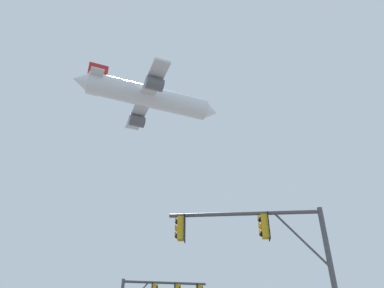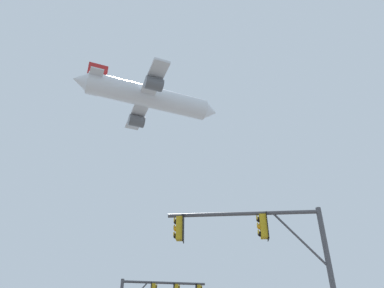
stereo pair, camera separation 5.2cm
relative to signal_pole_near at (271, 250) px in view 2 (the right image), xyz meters
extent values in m
cylinder|color=#4C4C51|center=(-0.90, 0.07, 1.43)|extent=(5.81, 0.62, 0.15)
cylinder|color=#4C4C51|center=(1.13, -0.09, 0.40)|extent=(1.81, 0.23, 2.13)
cube|color=gold|center=(-3.33, 0.27, 0.91)|extent=(0.29, 0.34, 0.90)
cylinder|color=gold|center=(-3.33, 0.27, 1.42)|extent=(0.05, 0.05, 0.12)
cube|color=black|center=(-3.20, 0.26, 0.91)|extent=(0.06, 0.46, 1.04)
sphere|color=black|center=(-3.48, 0.28, 1.18)|extent=(0.20, 0.20, 0.20)
cylinder|color=gold|center=(-3.54, 0.29, 1.24)|extent=(0.06, 0.21, 0.21)
sphere|color=orange|center=(-3.48, 0.28, 0.90)|extent=(0.20, 0.20, 0.20)
cylinder|color=gold|center=(-3.54, 0.29, 0.96)|extent=(0.06, 0.21, 0.21)
sphere|color=black|center=(-3.48, 0.28, 0.62)|extent=(0.20, 0.20, 0.20)
cylinder|color=gold|center=(-3.54, 0.29, 0.68)|extent=(0.06, 0.21, 0.21)
cube|color=gold|center=(-0.15, 0.01, 0.91)|extent=(0.29, 0.34, 0.90)
cylinder|color=gold|center=(-0.15, 0.01, 1.42)|extent=(0.05, 0.05, 0.12)
cube|color=black|center=(-0.01, 0.00, 0.91)|extent=(0.06, 0.46, 1.04)
sphere|color=black|center=(-0.29, 0.02, 1.18)|extent=(0.20, 0.20, 0.20)
cylinder|color=gold|center=(-0.36, 0.03, 1.24)|extent=(0.06, 0.21, 0.21)
sphere|color=orange|center=(-0.29, 0.02, 0.90)|extent=(0.20, 0.20, 0.20)
cylinder|color=gold|center=(-0.36, 0.03, 0.96)|extent=(0.06, 0.21, 0.21)
sphere|color=black|center=(-0.29, 0.02, 0.62)|extent=(0.20, 0.20, 0.20)
cylinder|color=gold|center=(-0.36, 0.03, 0.68)|extent=(0.06, 0.21, 0.21)
cylinder|color=#4C4C51|center=(-4.59, 10.44, 0.71)|extent=(5.11, 1.06, 0.15)
cylinder|color=gold|center=(-2.46, 10.82, 0.69)|extent=(0.05, 0.05, 0.12)
sphere|color=black|center=(-2.31, 10.85, 0.45)|extent=(0.20, 0.20, 0.20)
cylinder|color=gold|center=(-2.25, 10.86, 0.51)|extent=(0.08, 0.21, 0.21)
cylinder|color=gold|center=(-3.85, 10.57, 0.69)|extent=(0.05, 0.05, 0.12)
sphere|color=black|center=(-3.71, 10.60, 0.45)|extent=(0.20, 0.20, 0.20)
cylinder|color=gold|center=(-3.65, 10.61, 0.51)|extent=(0.08, 0.21, 0.21)
cylinder|color=gold|center=(-5.25, 10.32, 0.69)|extent=(0.05, 0.05, 0.12)
sphere|color=black|center=(-5.11, 10.35, 0.45)|extent=(0.20, 0.20, 0.20)
cylinder|color=gold|center=(-5.05, 10.36, 0.51)|extent=(0.08, 0.21, 0.21)
cylinder|color=white|center=(-9.08, 27.15, 28.82)|extent=(17.17, 9.26, 3.07)
cone|color=white|center=(-0.17, 30.71, 28.82)|extent=(3.04, 3.49, 2.92)
cone|color=white|center=(-17.89, 23.62, 28.82)|extent=(2.75, 3.14, 2.61)
cube|color=silver|center=(-9.52, 26.97, 28.36)|extent=(8.02, 15.92, 0.35)
cylinder|color=#595B60|center=(-11.22, 31.21, 27.44)|extent=(2.78, 2.46, 1.73)
cylinder|color=#595B60|center=(-7.83, 22.73, 27.44)|extent=(2.78, 2.46, 1.73)
cube|color=#B21E1E|center=(-16.02, 24.37, 30.54)|extent=(2.58, 1.21, 3.65)
cube|color=silver|center=(-16.20, 24.30, 29.10)|extent=(3.74, 5.99, 0.19)
camera|label=1|loc=(-2.91, -13.29, -3.46)|focal=33.67mm
camera|label=2|loc=(-2.86, -13.29, -3.46)|focal=33.67mm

